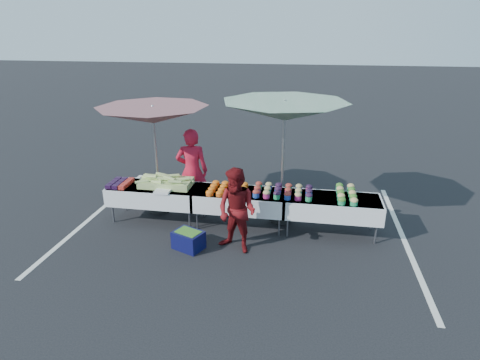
% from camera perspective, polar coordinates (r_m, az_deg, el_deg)
% --- Properties ---
extents(ground, '(80.00, 80.00, 0.00)m').
position_cam_1_polar(ground, '(8.28, 0.00, -6.48)').
color(ground, black).
extents(stripe_left, '(0.10, 5.00, 0.00)m').
position_cam_1_polar(stripe_left, '(9.32, -19.85, -4.56)').
color(stripe_left, silver).
rests_on(stripe_left, ground).
extents(stripe_right, '(0.10, 5.00, 0.00)m').
position_cam_1_polar(stripe_right, '(8.41, 22.23, -7.70)').
color(stripe_right, silver).
rests_on(stripe_right, ground).
extents(table_left, '(1.86, 0.81, 0.75)m').
position_cam_1_polar(table_left, '(8.50, -12.05, -1.90)').
color(table_left, white).
rests_on(table_left, ground).
extents(table_center, '(1.86, 0.81, 0.75)m').
position_cam_1_polar(table_center, '(8.03, 0.00, -2.78)').
color(table_center, white).
rests_on(table_center, ground).
extents(table_right, '(1.86, 0.81, 0.75)m').
position_cam_1_polar(table_right, '(7.95, 12.92, -3.59)').
color(table_right, white).
rests_on(table_right, ground).
extents(berry_punnets, '(0.40, 0.54, 0.08)m').
position_cam_1_polar(berry_punnets, '(8.66, -16.68, -0.44)').
color(berry_punnets, black).
rests_on(berry_punnets, table_left).
extents(corn_pile, '(1.16, 0.57, 0.26)m').
position_cam_1_polar(corn_pile, '(8.36, -10.46, -0.27)').
color(corn_pile, '#98AF5A').
rests_on(corn_pile, table_left).
extents(plastic_bags, '(0.30, 0.25, 0.05)m').
position_cam_1_polar(plastic_bags, '(8.06, -10.94, -1.60)').
color(plastic_bags, white).
rests_on(plastic_bags, table_left).
extents(carrot_bowls, '(0.75, 0.69, 0.11)m').
position_cam_1_polar(carrot_bowls, '(7.98, -1.78, -1.26)').
color(carrot_bowls, '#D15717').
rests_on(carrot_bowls, table_center).
extents(potato_cups, '(1.14, 0.58, 0.16)m').
position_cam_1_polar(potato_cups, '(7.84, 6.13, -1.53)').
color(potato_cups, '#21459D').
rests_on(potato_cups, table_right).
extents(bean_baskets, '(0.36, 0.86, 0.15)m').
position_cam_1_polar(bean_baskets, '(7.95, 14.90, -1.89)').
color(bean_baskets, '#228952').
rests_on(bean_baskets, table_right).
extents(vendor, '(0.73, 0.54, 1.86)m').
position_cam_1_polar(vendor, '(8.65, -6.82, 1.28)').
color(vendor, red).
rests_on(vendor, ground).
extents(customer, '(0.92, 0.83, 1.56)m').
position_cam_1_polar(customer, '(7.08, -0.45, -4.43)').
color(customer, maroon).
rests_on(customer, ground).
extents(umbrella_left, '(2.87, 2.87, 2.35)m').
position_cam_1_polar(umbrella_left, '(8.43, -12.27, 8.92)').
color(umbrella_left, black).
rests_on(umbrella_left, ground).
extents(umbrella_right, '(2.82, 2.82, 2.53)m').
position_cam_1_polar(umbrella_right, '(7.81, 6.38, 9.61)').
color(umbrella_right, black).
rests_on(umbrella_right, ground).
extents(storage_bin, '(0.63, 0.56, 0.34)m').
position_cam_1_polar(storage_bin, '(7.46, -7.34, -8.40)').
color(storage_bin, '#0C0E3D').
rests_on(storage_bin, ground).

